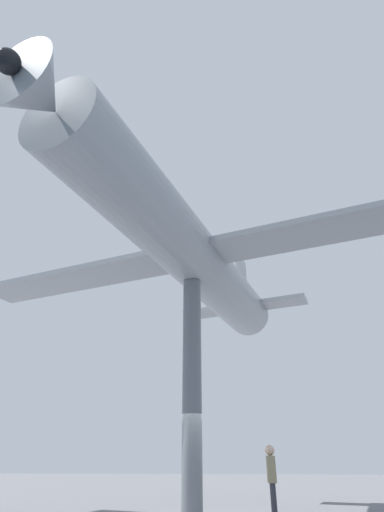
% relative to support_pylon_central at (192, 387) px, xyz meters
% --- Properties ---
extents(support_pylon_central, '(0.55, 0.55, 6.44)m').
position_rel_support_pylon_central_xyz_m(support_pylon_central, '(0.00, 0.00, 0.00)').
color(support_pylon_central, slate).
rests_on(support_pylon_central, ground_plane).
extents(suspended_airplane, '(17.03, 14.58, 3.51)m').
position_rel_support_pylon_central_xyz_m(suspended_airplane, '(0.06, 0.18, 4.17)').
color(suspended_airplane, '#93999E').
rests_on(suspended_airplane, support_pylon_central).
extents(visitor_person, '(0.26, 0.40, 1.75)m').
position_rel_support_pylon_central_xyz_m(visitor_person, '(-2.08, -0.66, -2.21)').
color(visitor_person, '#383842').
rests_on(visitor_person, ground_plane).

